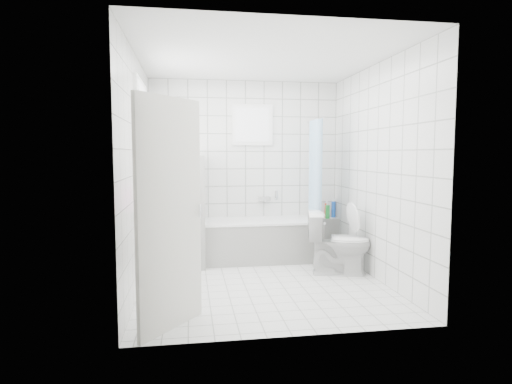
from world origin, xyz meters
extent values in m
plane|color=white|center=(0.00, 0.00, 0.00)|extent=(3.00, 3.00, 0.00)
plane|color=white|center=(0.00, 0.00, 2.60)|extent=(3.00, 3.00, 0.00)
cube|color=white|center=(0.00, 1.50, 1.30)|extent=(2.80, 0.02, 2.60)
cube|color=white|center=(0.00, -1.50, 1.30)|extent=(2.80, 0.02, 2.60)
cube|color=white|center=(-1.40, 0.00, 1.30)|extent=(0.02, 3.00, 2.60)
cube|color=white|center=(1.40, 0.00, 1.30)|extent=(0.02, 3.00, 2.60)
cube|color=white|center=(-1.35, 0.30, 1.60)|extent=(0.01, 0.90, 1.40)
cube|color=white|center=(0.10, 1.46, 1.95)|extent=(0.50, 0.01, 0.50)
cube|color=white|center=(-1.31, 0.30, 0.86)|extent=(0.18, 1.02, 0.08)
cube|color=silver|center=(-1.00, -1.17, 1.00)|extent=(0.53, 0.65, 2.00)
cube|color=white|center=(0.18, 1.12, 0.28)|extent=(1.64, 0.75, 0.55)
cube|color=white|center=(0.18, 1.12, 0.57)|extent=(1.66, 0.77, 0.03)
cube|color=white|center=(-0.72, 1.07, 0.75)|extent=(0.15, 0.85, 1.50)
cube|color=white|center=(1.28, 1.38, 0.28)|extent=(0.40, 0.24, 0.55)
imported|color=white|center=(1.03, 0.25, 0.40)|extent=(0.86, 0.62, 0.79)
cylinder|color=silver|center=(0.95, 1.10, 2.00)|extent=(0.02, 0.80, 0.02)
cube|color=silver|center=(0.28, 1.46, 0.85)|extent=(0.18, 0.06, 0.06)
imported|color=pink|center=(-1.30, 0.63, 1.00)|extent=(0.12, 0.12, 0.20)
imported|color=#E458B6|center=(-1.30, -0.07, 1.06)|extent=(0.17, 0.17, 0.31)
imported|color=silver|center=(-1.30, 0.43, 1.03)|extent=(0.14, 0.14, 0.26)
cylinder|color=red|center=(1.24, 1.40, 0.66)|extent=(0.06, 0.06, 0.22)
cylinder|color=blue|center=(1.35, 1.40, 0.67)|extent=(0.06, 0.06, 0.25)
cylinder|color=green|center=(1.22, 1.29, 0.65)|extent=(0.06, 0.06, 0.20)
camera|label=1|loc=(-0.84, -4.85, 1.51)|focal=30.00mm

